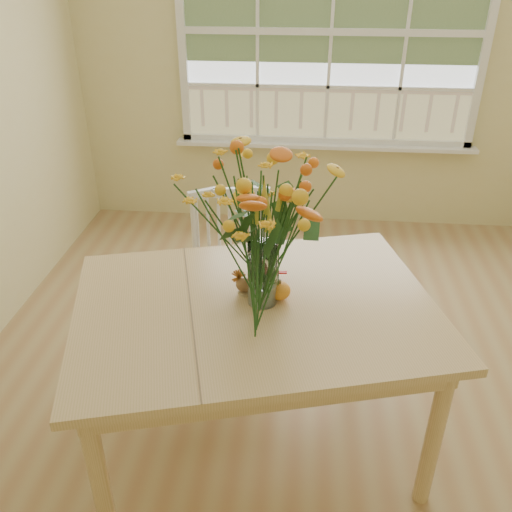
{
  "coord_description": "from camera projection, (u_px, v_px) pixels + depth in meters",
  "views": [
    {
      "loc": [
        -0.16,
        -2.12,
        2.09
      ],
      "look_at": [
        -0.33,
        -0.25,
        1.02
      ],
      "focal_mm": 38.0,
      "sensor_mm": 36.0,
      "label": 1
    }
  ],
  "objects": [
    {
      "name": "turkey_figurine",
      "position": [
        245.0,
        285.0,
        2.31
      ],
      "size": [
        0.08,
        0.06,
        0.1
      ],
      "rotation": [
        0.0,
        0.0,
        -0.07
      ],
      "color": "#CCB78C",
      "rests_on": "dining_table"
    },
    {
      "name": "window",
      "position": [
        331.0,
        34.0,
        4.01
      ],
      "size": [
        2.42,
        0.12,
        1.74
      ],
      "color": "silver",
      "rests_on": "wall_back"
    },
    {
      "name": "floor",
      "position": [
        323.0,
        404.0,
        2.86
      ],
      "size": [
        4.0,
        4.5,
        0.01
      ],
      "primitive_type": "cube",
      "color": "#AC8253",
      "rests_on": "ground"
    },
    {
      "name": "wall_back",
      "position": [
        330.0,
        59.0,
        4.13
      ],
      "size": [
        4.0,
        0.02,
        2.7
      ],
      "primitive_type": "cube",
      "color": "beige",
      "rests_on": "floor"
    },
    {
      "name": "flower_vase",
      "position": [
        263.0,
        213.0,
        2.07
      ],
      "size": [
        0.57,
        0.57,
        0.68
      ],
      "color": "white",
      "rests_on": "dining_table"
    },
    {
      "name": "windsor_chair",
      "position": [
        232.0,
        267.0,
        3.04
      ],
      "size": [
        0.53,
        0.51,
        0.95
      ],
      "rotation": [
        0.0,
        0.0,
        0.24
      ],
      "color": "white",
      "rests_on": "floor"
    },
    {
      "name": "dining_table",
      "position": [
        256.0,
        322.0,
        2.3
      ],
      "size": [
        1.72,
        1.42,
        0.8
      ],
      "rotation": [
        0.0,
        0.0,
        0.26
      ],
      "color": "tan",
      "rests_on": "floor"
    },
    {
      "name": "dark_gourd",
      "position": [
        265.0,
        273.0,
        2.4
      ],
      "size": [
        0.13,
        0.11,
        0.07
      ],
      "color": "#38160F",
      "rests_on": "dining_table"
    },
    {
      "name": "pumpkin",
      "position": [
        279.0,
        291.0,
        2.27
      ],
      "size": [
        0.1,
        0.1,
        0.08
      ],
      "primitive_type": "ellipsoid",
      "color": "orange",
      "rests_on": "dining_table"
    }
  ]
}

